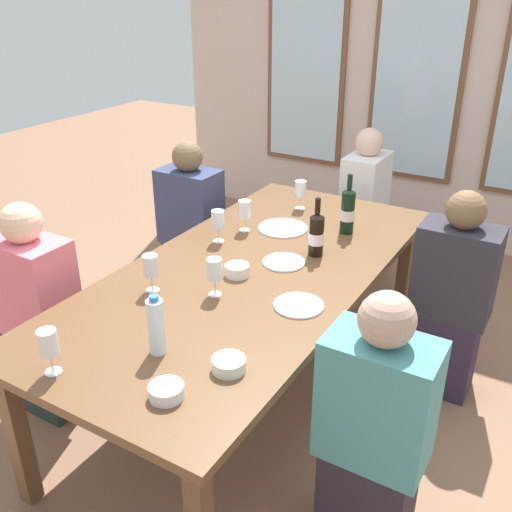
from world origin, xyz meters
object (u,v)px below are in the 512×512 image
object	(u,v)px
seated_person_1	(373,437)
seated_person_3	(451,300)
tasting_bowl_1	(166,391)
wine_glass_4	(151,267)
seated_person_0	(39,317)
dining_table	(252,280)
wine_bottle_0	(316,234)
wine_glass_2	(48,344)
tasting_bowl_0	(237,270)
wine_glass_0	(300,190)
wine_glass_3	(214,270)
tasting_bowl_2	(229,364)
wine_glass_1	(245,210)
white_plate_2	(283,228)
seated_person_4	(363,211)
white_plate_1	(284,262)
water_bottle	(156,326)
wine_glass_5	(218,221)
wine_bottle_1	(348,210)
seated_person_2	(191,230)
white_plate_0	(299,305)

from	to	relation	value
seated_person_1	seated_person_3	size ratio (longest dim) A/B	1.00
tasting_bowl_1	wine_glass_4	world-z (taller)	wine_glass_4
seated_person_0	dining_table	bearing A→B (deg)	35.87
wine_bottle_0	wine_glass_2	xyz separation A→B (m)	(-0.38, -1.35, 0.01)
tasting_bowl_0	wine_glass_2	world-z (taller)	wine_glass_2
wine_glass_2	seated_person_0	size ratio (longest dim) A/B	0.16
tasting_bowl_0	wine_glass_0	world-z (taller)	wine_glass_0
tasting_bowl_0	wine_glass_3	distance (m)	0.22
wine_glass_2	seated_person_1	size ratio (longest dim) A/B	0.16
tasting_bowl_2	seated_person_0	distance (m)	1.20
tasting_bowl_2	wine_glass_1	xyz separation A→B (m)	(-0.61, 1.10, 0.10)
dining_table	seated_person_1	world-z (taller)	seated_person_1
wine_glass_3	white_plate_2	bearing A→B (deg)	96.68
wine_bottle_0	seated_person_4	bearing A→B (deg)	99.11
white_plate_1	tasting_bowl_2	distance (m)	0.88
seated_person_1	seated_person_4	xyz separation A→B (m)	(-0.83, 2.07, 0.00)
water_bottle	wine_glass_5	distance (m)	1.01
seated_person_3	seated_person_4	xyz separation A→B (m)	(-0.83, 0.95, 0.00)
white_plate_1	seated_person_0	world-z (taller)	seated_person_0
water_bottle	wine_glass_3	xyz separation A→B (m)	(-0.06, 0.46, 0.01)
wine_glass_0	seated_person_4	distance (m)	0.78
wine_bottle_1	seated_person_1	distance (m)	1.38
wine_glass_1	wine_glass_3	xyz separation A→B (m)	(0.26, -0.68, 0.00)
dining_table	wine_glass_2	bearing A→B (deg)	-100.07
dining_table	water_bottle	xyz separation A→B (m)	(0.05, -0.76, 0.18)
wine_bottle_0	seated_person_0	bearing A→B (deg)	-138.82
tasting_bowl_2	wine_glass_3	size ratio (longest dim) A/B	0.71
seated_person_0	seated_person_2	world-z (taller)	same
wine_glass_0	wine_glass_1	bearing A→B (deg)	-103.52
wine_bottle_1	seated_person_4	distance (m)	0.97
wine_glass_5	seated_person_1	size ratio (longest dim) A/B	0.16
white_plate_0	seated_person_2	xyz separation A→B (m)	(-1.19, 0.83, -0.22)
wine_bottle_1	wine_glass_2	world-z (taller)	wine_bottle_1
seated_person_1	white_plate_2	bearing A→B (deg)	131.64
wine_glass_1	wine_glass_5	distance (m)	0.20
white_plate_2	seated_person_2	world-z (taller)	seated_person_2
tasting_bowl_0	wine_glass_3	size ratio (longest dim) A/B	0.66
tasting_bowl_0	wine_glass_4	world-z (taller)	wine_glass_4
seated_person_4	wine_glass_2	bearing A→B (deg)	-94.15
wine_bottle_0	wine_glass_3	bearing A→B (deg)	-108.88
white_plate_2	wine_glass_1	world-z (taller)	wine_glass_1
tasting_bowl_2	wine_glass_2	distance (m)	0.63
wine_glass_3	seated_person_2	size ratio (longest dim) A/B	0.16
wine_bottle_0	wine_glass_5	distance (m)	0.52
wine_glass_2	wine_glass_4	xyz separation A→B (m)	(-0.08, 0.64, -0.00)
wine_glass_0	water_bottle	bearing A→B (deg)	-82.28
wine_bottle_0	seated_person_4	size ratio (longest dim) A/B	0.27
white_plate_0	white_plate_1	world-z (taller)	same
wine_glass_2	seated_person_4	bearing A→B (deg)	85.85
tasting_bowl_1	wine_glass_0	bearing A→B (deg)	102.77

